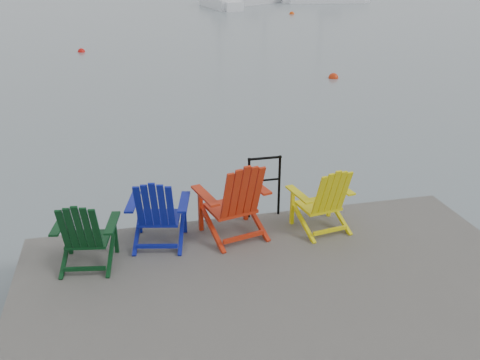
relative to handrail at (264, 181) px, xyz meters
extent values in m
cube|color=#2C2A27|center=(-0.25, -2.45, -0.64)|extent=(6.00, 5.00, 0.20)
cylinder|color=black|center=(-2.95, -0.25, -1.34)|extent=(0.26, 0.26, 1.20)
cylinder|color=black|center=(-0.25, -0.25, -1.34)|extent=(0.26, 0.26, 1.20)
cylinder|color=black|center=(2.45, -0.25, -1.34)|extent=(0.26, 0.26, 1.20)
cylinder|color=black|center=(-0.22, 0.00, -0.09)|extent=(0.04, 0.04, 0.90)
cylinder|color=black|center=(0.22, 0.00, -0.09)|extent=(0.04, 0.04, 0.90)
cylinder|color=black|center=(0.00, 0.00, 0.34)|extent=(0.48, 0.04, 0.04)
cylinder|color=black|center=(0.00, 0.00, 0.01)|extent=(0.44, 0.03, 0.03)
cube|color=black|center=(-2.38, -0.68, -0.25)|extent=(0.55, 0.50, 0.04)
cube|color=black|center=(-2.63, -0.45, -0.29)|extent=(0.05, 0.05, 0.51)
cube|color=black|center=(-2.06, -0.55, -0.29)|extent=(0.05, 0.05, 0.51)
cube|color=black|center=(-2.68, -0.64, -0.02)|extent=(0.20, 0.56, 0.02)
cube|color=black|center=(-2.07, -0.75, -0.02)|extent=(0.20, 0.56, 0.02)
cube|color=black|center=(-2.42, -0.97, 0.06)|extent=(0.48, 0.30, 0.62)
cube|color=#0D178D|center=(-1.50, -0.35, -0.23)|extent=(0.59, 0.55, 0.04)
cube|color=#0D178D|center=(-1.75, -0.10, -0.27)|extent=(0.06, 0.06, 0.54)
cube|color=#0D178D|center=(-1.16, -0.23, -0.27)|extent=(0.06, 0.06, 0.54)
cube|color=#0D178D|center=(-1.82, -0.30, 0.01)|extent=(0.24, 0.60, 0.03)
cube|color=#0D178D|center=(-1.18, -0.44, 0.01)|extent=(0.24, 0.60, 0.03)
cube|color=#0D178D|center=(-1.56, -0.65, 0.09)|extent=(0.51, 0.34, 0.66)
cube|color=red|center=(-0.56, -0.35, -0.19)|extent=(0.68, 0.64, 0.04)
cube|color=red|center=(-0.94, -0.22, -0.24)|extent=(0.06, 0.06, 0.61)
cube|color=red|center=(-0.28, -0.06, -0.24)|extent=(0.06, 0.06, 0.61)
cube|color=red|center=(-0.91, -0.46, 0.08)|extent=(0.28, 0.67, 0.03)
cube|color=red|center=(-0.20, -0.28, 0.08)|extent=(0.28, 0.67, 0.03)
cube|color=red|center=(-0.48, -0.69, 0.17)|extent=(0.58, 0.40, 0.74)
cube|color=yellow|center=(0.64, -0.46, -0.24)|extent=(0.57, 0.52, 0.04)
cube|color=yellow|center=(0.31, -0.33, -0.28)|extent=(0.05, 0.05, 0.53)
cube|color=yellow|center=(0.90, -0.23, -0.28)|extent=(0.05, 0.05, 0.53)
cube|color=yellow|center=(0.33, -0.53, 0.00)|extent=(0.21, 0.59, 0.03)
cube|color=yellow|center=(0.96, -0.43, 0.00)|extent=(0.21, 0.59, 0.03)
cube|color=yellow|center=(0.69, -0.76, 0.08)|extent=(0.50, 0.32, 0.65)
cube|color=white|center=(6.85, 38.91, -0.79)|extent=(2.59, 7.31, 1.10)
cube|color=silver|center=(11.83, 43.30, -0.79)|extent=(8.56, 7.85, 1.10)
cube|color=white|center=(17.72, 41.84, -0.79)|extent=(7.35, 2.93, 1.10)
sphere|color=red|center=(5.46, 10.46, -1.04)|extent=(0.36, 0.36, 0.36)
sphere|color=red|center=(-3.55, 18.13, -1.04)|extent=(0.33, 0.33, 0.33)
sphere|color=#ED490D|center=(11.11, 32.19, -1.04)|extent=(0.39, 0.39, 0.39)
sphere|color=red|center=(6.68, 36.87, -1.04)|extent=(0.34, 0.34, 0.34)
camera|label=1|loc=(-1.79, -6.25, 2.85)|focal=38.00mm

